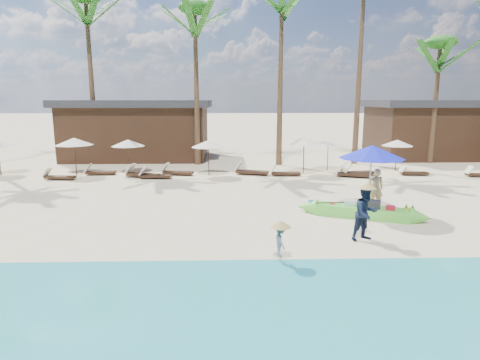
{
  "coord_description": "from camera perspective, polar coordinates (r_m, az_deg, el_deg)",
  "views": [
    {
      "loc": [
        -1.29,
        -12.85,
        4.34
      ],
      "look_at": [
        -0.85,
        2.0,
        1.35
      ],
      "focal_mm": 30.0,
      "sensor_mm": 36.0,
      "label": 1
    }
  ],
  "objects": [
    {
      "name": "lounger_7_left",
      "position": [
        24.19,
        16.26,
        1.12
      ],
      "size": [
        2.08,
        1.0,
        0.68
      ],
      "rotation": [
        0.0,
        0.0,
        0.2
      ],
      "color": "#342115",
      "rests_on": "ground"
    },
    {
      "name": "wet_sand_strip",
      "position": [
        9.06,
        7.02,
        -17.32
      ],
      "size": [
        240.0,
        4.5,
        0.01
      ],
      "primitive_type": "cube",
      "color": "tan",
      "rests_on": "ground"
    },
    {
      "name": "resort_parasol_6",
      "position": [
        23.91,
        9.11,
        5.57
      ],
      "size": [
        2.14,
        2.14,
        2.2
      ],
      "color": "#342115",
      "rests_on": "ground"
    },
    {
      "name": "lounger_4_right",
      "position": [
        22.88,
        -12.18,
        0.68
      ],
      "size": [
        1.79,
        0.64,
        0.6
      ],
      "rotation": [
        0.0,
        0.0,
        -0.06
      ],
      "color": "#342115",
      "rests_on": "ground"
    },
    {
      "name": "lounger_5_left",
      "position": [
        23.73,
        -9.11,
        1.19
      ],
      "size": [
        1.9,
        0.86,
        0.62
      ],
      "rotation": [
        0.0,
        0.0,
        -0.17
      ],
      "color": "#342115",
      "rests_on": "ground"
    },
    {
      "name": "lounger_7_right",
      "position": [
        23.69,
        15.54,
        0.91
      ],
      "size": [
        1.97,
        1.17,
        0.64
      ],
      "rotation": [
        0.0,
        0.0,
        -0.34
      ],
      "color": "#342115",
      "rests_on": "ground"
    },
    {
      "name": "vendor_green",
      "position": [
        13.1,
        17.45,
        -4.56
      ],
      "size": [
        1.02,
        0.91,
        1.73
      ],
      "primitive_type": "imported",
      "rotation": [
        0.0,
        0.0,
        0.36
      ],
      "color": "#141E37",
      "rests_on": "ground"
    },
    {
      "name": "lounger_6_left",
      "position": [
        23.58,
        1.41,
        1.32
      ],
      "size": [
        2.1,
        1.2,
        0.68
      ],
      "rotation": [
        0.0,
        0.0,
        -0.31
      ],
      "color": "#342115",
      "rests_on": "ground"
    },
    {
      "name": "resort_parasol_4",
      "position": [
        24.68,
        -15.66,
        5.1
      ],
      "size": [
        1.97,
        1.97,
        2.03
      ],
      "color": "#342115",
      "rests_on": "ground"
    },
    {
      "name": "resort_parasol_7",
      "position": [
        25.31,
        12.45,
        5.35
      ],
      "size": [
        1.95,
        1.95,
        2.0
      ],
      "color": "#342115",
      "rests_on": "ground"
    },
    {
      "name": "resort_parasol_8",
      "position": [
        26.4,
        21.46,
        4.94
      ],
      "size": [
        1.88,
        1.88,
        1.94
      ],
      "color": "#342115",
      "rests_on": "ground"
    },
    {
      "name": "lounger_9_left",
      "position": [
        26.67,
        30.8,
        0.79
      ],
      "size": [
        1.66,
        0.57,
        0.56
      ],
      "rotation": [
        0.0,
        0.0,
        -0.04
      ],
      "color": "#342115",
      "rests_on": "ground"
    },
    {
      "name": "vendor_yellow",
      "position": [
        10.93,
        5.76,
        -8.58
      ],
      "size": [
        0.42,
        0.62,
        0.88
      ],
      "primitive_type": "imported",
      "rotation": [
        0.0,
        0.0,
        1.74
      ],
      "color": "gray",
      "rests_on": "ground"
    },
    {
      "name": "resort_parasol_3",
      "position": [
        25.06,
        -22.52,
        5.08
      ],
      "size": [
        2.12,
        2.12,
        2.19
      ],
      "color": "#342115",
      "rests_on": "ground"
    },
    {
      "name": "pavilion_west",
      "position": [
        31.15,
        -14.25,
        7.06
      ],
      "size": [
        10.8,
        6.6,
        4.3
      ],
      "color": "#342115",
      "rests_on": "ground"
    },
    {
      "name": "palm_2",
      "position": [
        29.78,
        -20.9,
        20.01
      ],
      "size": [
        2.08,
        2.08,
        11.33
      ],
      "color": "brown",
      "rests_on": "ground"
    },
    {
      "name": "blue_umbrella",
      "position": [
        15.99,
        18.24,
        3.82
      ],
      "size": [
        2.47,
        2.47,
        2.65
      ],
      "color": "#99999E",
      "rests_on": "ground"
    },
    {
      "name": "lounger_4_left",
      "position": [
        23.41,
        -13.92,
        0.9
      ],
      "size": [
        2.05,
        1.2,
        0.67
      ],
      "rotation": [
        0.0,
        0.0,
        -0.33
      ],
      "color": "#342115",
      "rests_on": "ground"
    },
    {
      "name": "lounger_3_right",
      "position": [
        24.89,
        -19.45,
        1.14
      ],
      "size": [
        1.79,
        0.65,
        0.6
      ],
      "rotation": [
        0.0,
        0.0,
        0.06
      ],
      "color": "#342115",
      "rests_on": "ground"
    },
    {
      "name": "resort_parasol_5",
      "position": [
        23.16,
        -4.51,
        5.16
      ],
      "size": [
        2.0,
        2.0,
        2.05
      ],
      "color": "#342115",
      "rests_on": "ground"
    },
    {
      "name": "green_canoe",
      "position": [
        15.71,
        16.85,
        -4.29
      ],
      "size": [
        5.13,
        2.39,
        0.69
      ],
      "rotation": [
        0.0,
        0.0,
        -0.39
      ],
      "color": "#5FD641",
      "rests_on": "ground"
    },
    {
      "name": "pavilion_east",
      "position": [
        34.05,
        25.17,
        6.68
      ],
      "size": [
        8.8,
        6.6,
        4.3
      ],
      "color": "#342115",
      "rests_on": "ground"
    },
    {
      "name": "palm_6",
      "position": [
        30.92,
        26.5,
        15.25
      ],
      "size": [
        2.08,
        2.08,
        8.51
      ],
      "color": "brown",
      "rests_on": "ground"
    },
    {
      "name": "palm_3",
      "position": [
        27.53,
        -6.38,
        20.15
      ],
      "size": [
        2.08,
        2.08,
        10.52
      ],
      "color": "brown",
      "rests_on": "ground"
    },
    {
      "name": "lounger_8_left",
      "position": [
        25.45,
        23.29,
        1.03
      ],
      "size": [
        1.66,
        0.64,
        0.55
      ],
      "rotation": [
        0.0,
        0.0,
        -0.09
      ],
      "color": "#342115",
      "rests_on": "ground"
    },
    {
      "name": "lounger_3_left",
      "position": [
        24.25,
        -24.48,
        0.49
      ],
      "size": [
        1.77,
        0.71,
        0.58
      ],
      "rotation": [
        0.0,
        0.0,
        -0.11
      ],
      "color": "#342115",
      "rests_on": "ground"
    },
    {
      "name": "ground",
      "position": [
        13.62,
        3.85,
        -7.23
      ],
      "size": [
        240.0,
        240.0,
        0.0
      ],
      "primitive_type": "plane",
      "color": "beige",
      "rests_on": "ground"
    },
    {
      "name": "palm_4",
      "position": [
        27.56,
        5.92,
        21.99
      ],
      "size": [
        2.08,
        2.08,
        11.7
      ],
      "color": "brown",
      "rests_on": "ground"
    },
    {
      "name": "tourist",
      "position": [
        17.03,
        18.72,
        -1.16
      ],
      "size": [
        0.64,
        0.46,
        1.64
      ],
      "primitive_type": "imported",
      "rotation": [
        0.0,
        0.0,
        3.03
      ],
      "color": "tan",
      "rests_on": "ground"
    },
    {
      "name": "lounger_6_right",
      "position": [
        23.35,
        6.21,
        1.08
      ],
      "size": [
        1.77,
        0.6,
        0.6
      ],
      "rotation": [
        0.0,
        0.0,
        -0.03
      ],
      "color": "#342115",
      "rests_on": "ground"
    }
  ]
}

